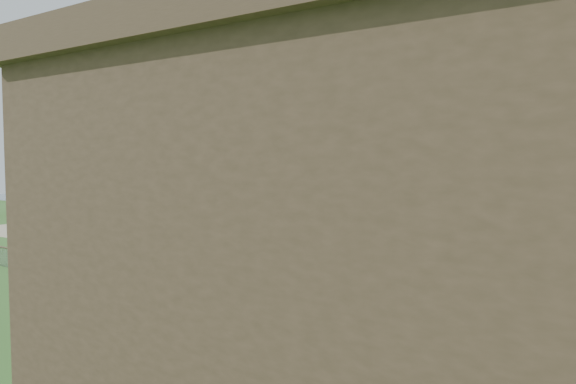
% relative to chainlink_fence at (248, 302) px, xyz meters
% --- Properties ---
extents(ground, '(160.00, 160.00, 0.00)m').
position_rel_chainlink_fence_xyz_m(ground, '(0.00, -6.00, -0.55)').
color(ground, '#356121').
rests_on(ground, ground).
extents(sand_beach, '(72.00, 20.00, 0.02)m').
position_rel_chainlink_fence_xyz_m(sand_beach, '(0.00, 16.00, -0.55)').
color(sand_beach, tan).
rests_on(sand_beach, ground).
extents(ocean, '(160.00, 68.00, 0.02)m').
position_rel_chainlink_fence_xyz_m(ocean, '(0.00, 60.00, -0.55)').
color(ocean, slate).
rests_on(ocean, ground).
extents(chainlink_fence, '(36.20, 0.20, 1.25)m').
position_rel_chainlink_fence_xyz_m(chainlink_fence, '(0.00, 0.00, 0.00)').
color(chainlink_fence, '#4A3829').
rests_on(chainlink_fence, ground).
extents(picnic_table, '(1.86, 1.64, 0.65)m').
position_rel_chainlink_fence_xyz_m(picnic_table, '(5.92, -3.22, -0.22)').
color(picnic_table, brown).
rests_on(picnic_table, ground).
extents(octopus_kite, '(3.44, 2.59, 6.66)m').
position_rel_chainlink_fence_xyz_m(octopus_kite, '(-0.32, 6.34, 12.26)').
color(octopus_kite, '#F12640').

